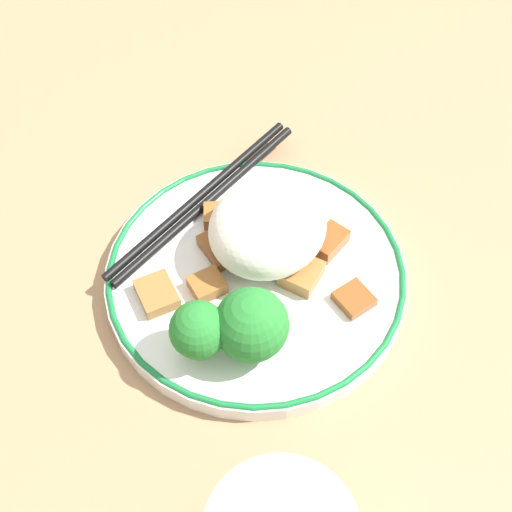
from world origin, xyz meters
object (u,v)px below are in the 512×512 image
object	(u,v)px
plate	(256,276)
broccoli_back_center	(251,325)
broccoli_back_left	(199,331)
chopsticks	(204,199)

from	to	relation	value
plate	broccoli_back_center	size ratio (longest dim) A/B	4.10
broccoli_back_left	plate	bearing A→B (deg)	-163.18
broccoli_back_center	chopsticks	bearing A→B (deg)	-117.77
plate	broccoli_back_center	distance (m)	0.08
plate	broccoli_back_left	world-z (taller)	broccoli_back_left
plate	broccoli_back_left	xyz separation A→B (m)	(0.08, 0.02, 0.04)
broccoli_back_left	broccoli_back_center	distance (m)	0.04
plate	broccoli_back_left	bearing A→B (deg)	16.82
broccoli_back_center	broccoli_back_left	bearing A→B (deg)	-37.46
plate	chopsticks	distance (m)	0.08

